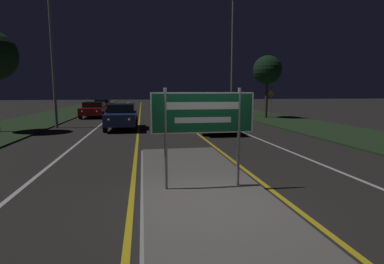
{
  "coord_description": "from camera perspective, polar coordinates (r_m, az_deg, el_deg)",
  "views": [
    {
      "loc": [
        -1.33,
        -5.77,
        2.28
      ],
      "look_at": [
        0.0,
        2.25,
        1.18
      ],
      "focal_mm": 28.0,
      "sensor_mm": 36.0,
      "label": 1
    }
  ],
  "objects": [
    {
      "name": "ground_plane",
      "position": [
        6.34,
        3.42,
        -13.35
      ],
      "size": [
        160.0,
        160.0,
        0.0
      ],
      "primitive_type": "plane",
      "color": "#282623"
    },
    {
      "name": "median_island",
      "position": [
        7.02,
        2.04,
        -10.87
      ],
      "size": [
        2.82,
        9.65,
        0.1
      ],
      "color": "#999993",
      "rests_on": "ground_plane"
    },
    {
      "name": "verge_left",
      "position": [
        27.13,
        -26.92,
        2.16
      ],
      "size": [
        5.0,
        100.0,
        0.08
      ],
      "color": "#23381E",
      "rests_on": "ground_plane"
    },
    {
      "name": "verge_right",
      "position": [
        28.04,
        13.36,
        2.95
      ],
      "size": [
        5.0,
        100.0,
        0.08
      ],
      "color": "#23381E",
      "rests_on": "ground_plane"
    },
    {
      "name": "centre_line_yellow_left",
      "position": [
        30.85,
        -9.91,
        3.4
      ],
      "size": [
        0.12,
        70.0,
        0.01
      ],
      "color": "gold",
      "rests_on": "ground_plane"
    },
    {
      "name": "centre_line_yellow_right",
      "position": [
        30.99,
        -3.96,
        3.51
      ],
      "size": [
        0.12,
        70.0,
        0.01
      ],
      "color": "gold",
      "rests_on": "ground_plane"
    },
    {
      "name": "lane_line_white_left",
      "position": [
        30.99,
        -14.72,
        3.28
      ],
      "size": [
        0.12,
        70.0,
        0.01
      ],
      "color": "silver",
      "rests_on": "ground_plane"
    },
    {
      "name": "lane_line_white_right",
      "position": [
        31.34,
        0.78,
        3.58
      ],
      "size": [
        0.12,
        70.0,
        0.01
      ],
      "color": "silver",
      "rests_on": "ground_plane"
    },
    {
      "name": "edge_line_white_left",
      "position": [
        31.41,
        -20.19,
        3.11
      ],
      "size": [
        0.1,
        70.0,
        0.01
      ],
      "color": "silver",
      "rests_on": "ground_plane"
    },
    {
      "name": "edge_line_white_right",
      "position": [
        32.01,
        6.08,
        3.62
      ],
      "size": [
        0.1,
        70.0,
        0.01
      ],
      "color": "silver",
      "rests_on": "ground_plane"
    },
    {
      "name": "highway_sign",
      "position": [
        6.68,
        2.11,
        2.86
      ],
      "size": [
        2.33,
        0.07,
        2.26
      ],
      "color": "gray",
      "rests_on": "median_island"
    },
    {
      "name": "streetlight_left_near",
      "position": [
        21.23,
        -25.53,
        20.92
      ],
      "size": [
        0.61,
        0.61,
        10.91
      ],
      "color": "gray",
      "rests_on": "ground_plane"
    },
    {
      "name": "streetlight_right_near",
      "position": [
        26.93,
        7.71,
        16.4
      ],
      "size": [
        0.49,
        0.49,
        10.43
      ],
      "color": "gray",
      "rests_on": "ground_plane"
    },
    {
      "name": "car_receding_0",
      "position": [
        16.79,
        4.18,
        2.51
      ],
      "size": [
        1.85,
        4.28,
        1.39
      ],
      "color": "#4C514C",
      "rests_on": "ground_plane"
    },
    {
      "name": "car_receding_1",
      "position": [
        30.2,
        -1.53,
        4.73
      ],
      "size": [
        1.96,
        4.58,
        1.29
      ],
      "color": "navy",
      "rests_on": "ground_plane"
    },
    {
      "name": "car_receding_2",
      "position": [
        40.89,
        0.65,
        5.67
      ],
      "size": [
        2.0,
        4.28,
        1.53
      ],
      "color": "#4C514C",
      "rests_on": "ground_plane"
    },
    {
      "name": "car_approaching_0",
      "position": [
        18.7,
        -13.25,
        3.0
      ],
      "size": [
        1.87,
        4.32,
        1.51
      ],
      "color": "navy",
      "rests_on": "ground_plane"
    },
    {
      "name": "car_approaching_1",
      "position": [
        27.8,
        -18.19,
        4.13
      ],
      "size": [
        1.99,
        4.43,
        1.36
      ],
      "color": "maroon",
      "rests_on": "ground_plane"
    },
    {
      "name": "car_approaching_2",
      "position": [
        36.67,
        -16.64,
        5.0
      ],
      "size": [
        1.89,
        4.81,
        1.36
      ],
      "color": "#4C514C",
      "rests_on": "ground_plane"
    },
    {
      "name": "warning_sign",
      "position": [
        27.72,
        14.85,
        5.77
      ],
      "size": [
        0.6,
        0.06,
        2.27
      ],
      "color": "gray",
      "rests_on": "verge_right"
    },
    {
      "name": "roadside_palm_right",
      "position": [
        26.13,
        14.16,
        11.35
      ],
      "size": [
        2.36,
        2.36,
        5.16
      ],
      "color": "#4C3823",
      "rests_on": "verge_right"
    }
  ]
}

